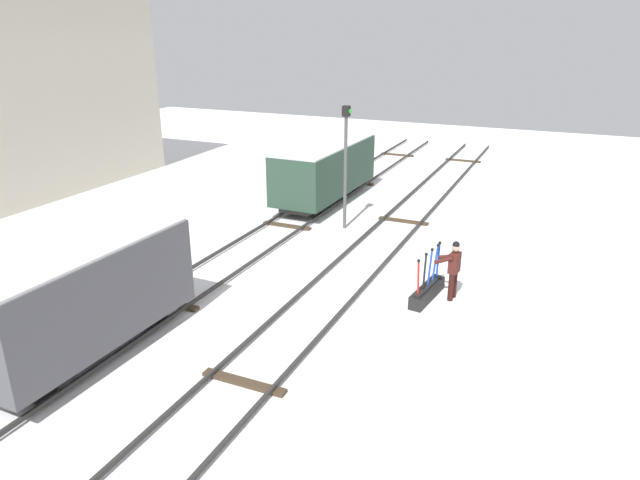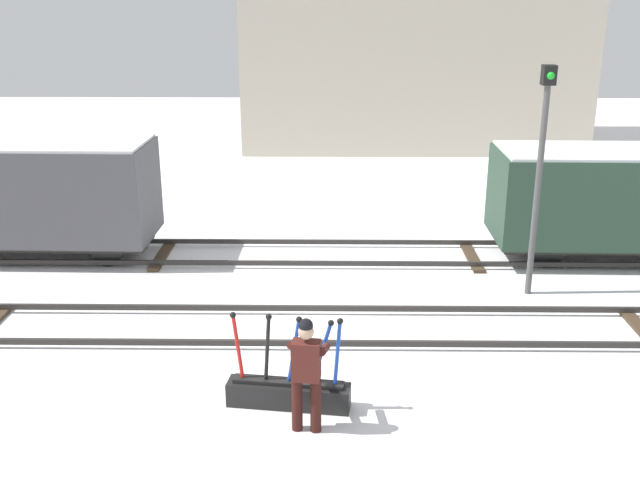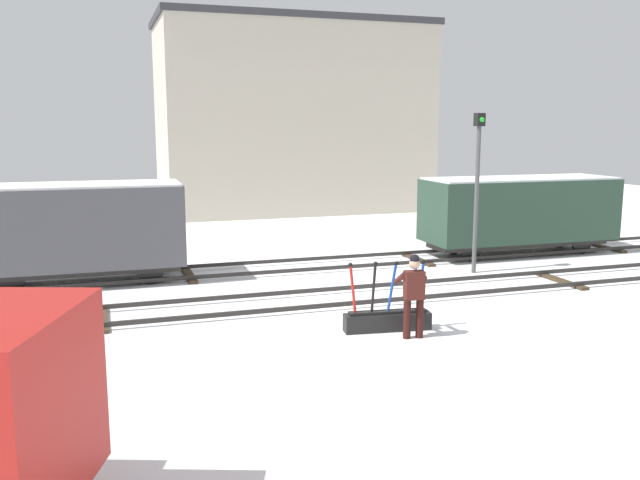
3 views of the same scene
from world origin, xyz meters
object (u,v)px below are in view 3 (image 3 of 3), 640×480
(switch_lever_frame, at_px, (388,318))
(freight_car_back_track, at_px, (80,228))
(rail_worker, at_px, (414,291))
(freight_car_far_end, at_px, (519,211))
(signal_post, at_px, (477,178))

(switch_lever_frame, xyz_separation_m, freight_car_back_track, (-6.01, 6.33, 1.26))
(rail_worker, height_order, freight_car_far_end, freight_car_far_end)
(switch_lever_frame, distance_m, freight_car_back_track, 8.81)
(switch_lever_frame, height_order, rail_worker, rail_worker)
(rail_worker, distance_m, freight_car_back_track, 9.37)
(freight_car_back_track, bearing_deg, signal_post, -9.92)
(signal_post, distance_m, freight_car_back_track, 10.84)
(switch_lever_frame, xyz_separation_m, rail_worker, (0.28, -0.60, 0.69))
(switch_lever_frame, relative_size, freight_car_back_track, 0.35)
(freight_car_far_end, distance_m, freight_car_back_track, 13.40)
(rail_worker, bearing_deg, freight_car_back_track, 139.55)
(signal_post, height_order, freight_car_back_track, signal_post)
(switch_lever_frame, xyz_separation_m, freight_car_far_end, (7.40, 6.33, 1.18))
(freight_car_far_end, height_order, freight_car_back_track, freight_car_back_track)
(freight_car_back_track, bearing_deg, switch_lever_frame, -45.53)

